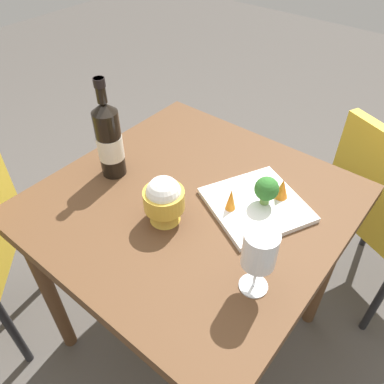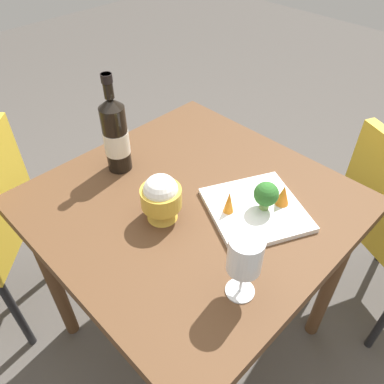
{
  "view_description": "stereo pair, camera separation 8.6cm",
  "coord_description": "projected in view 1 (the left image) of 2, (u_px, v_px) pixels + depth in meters",
  "views": [
    {
      "loc": [
        0.62,
        0.51,
        1.5
      ],
      "look_at": [
        0.0,
        0.0,
        0.78
      ],
      "focal_mm": 35.58,
      "sensor_mm": 36.0,
      "label": 1
    },
    {
      "loc": [
        0.57,
        0.57,
        1.5
      ],
      "look_at": [
        0.0,
        0.0,
        0.78
      ],
      "focal_mm": 35.58,
      "sensor_mm": 36.0,
      "label": 2
    }
  ],
  "objects": [
    {
      "name": "carrot_garnish_left",
      "position": [
        282.0,
        188.0,
        1.07
      ],
      "size": [
        0.04,
        0.04,
        0.06
      ],
      "color": "orange",
      "rests_on": "serving_plate"
    },
    {
      "name": "ground_plane",
      "position": [
        192.0,
        329.0,
        1.6
      ],
      "size": [
        8.0,
        8.0,
        0.0
      ],
      "primitive_type": "plane",
      "color": "#4C4742"
    },
    {
      "name": "wine_bottle",
      "position": [
        109.0,
        140.0,
        1.11
      ],
      "size": [
        0.08,
        0.08,
        0.31
      ],
      "color": "black",
      "rests_on": "dining_table"
    },
    {
      "name": "broccoli_floret",
      "position": [
        267.0,
        189.0,
        1.04
      ],
      "size": [
        0.07,
        0.07,
        0.09
      ],
      "color": "#729E4C",
      "rests_on": "serving_plate"
    },
    {
      "name": "carrot_garnish_right",
      "position": [
        231.0,
        199.0,
        1.03
      ],
      "size": [
        0.03,
        0.03,
        0.07
      ],
      "color": "orange",
      "rests_on": "serving_plate"
    },
    {
      "name": "dining_table",
      "position": [
        192.0,
        223.0,
        1.17
      ],
      "size": [
        0.83,
        0.83,
        0.75
      ],
      "color": "brown",
      "rests_on": "ground_plane"
    },
    {
      "name": "serving_plate",
      "position": [
        256.0,
        205.0,
        1.07
      ],
      "size": [
        0.33,
        0.33,
        0.02
      ],
      "rotation": [
        0.0,
        0.0,
        -0.46
      ],
      "color": "white",
      "rests_on": "dining_table"
    },
    {
      "name": "wine_glass",
      "position": [
        260.0,
        251.0,
        0.8
      ],
      "size": [
        0.08,
        0.08,
        0.18
      ],
      "color": "white",
      "rests_on": "dining_table"
    },
    {
      "name": "rice_bowl",
      "position": [
        164.0,
        199.0,
        1.0
      ],
      "size": [
        0.11,
        0.11,
        0.14
      ],
      "color": "gold",
      "rests_on": "dining_table"
    },
    {
      "name": "chair_near_window",
      "position": [
        384.0,
        207.0,
        1.39
      ],
      "size": [
        0.53,
        0.53,
        0.85
      ],
      "rotation": [
        0.0,
        0.0,
        1.15
      ],
      "color": "gold",
      "rests_on": "ground_plane"
    }
  ]
}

